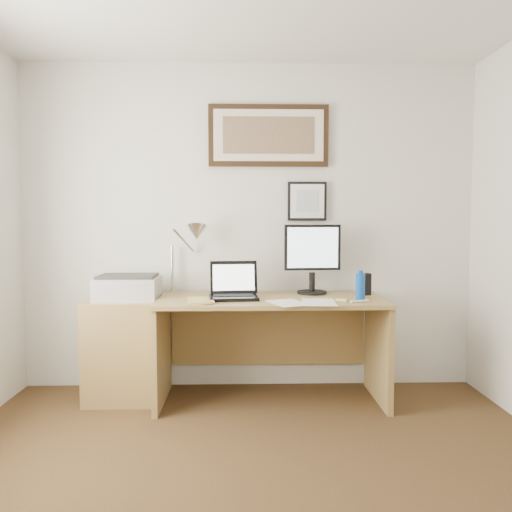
{
  "coord_description": "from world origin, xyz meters",
  "views": [
    {
      "loc": [
        -0.05,
        -1.89,
        1.3
      ],
      "look_at": [
        0.04,
        1.43,
        1.06
      ],
      "focal_mm": 35.0,
      "sensor_mm": 36.0,
      "label": 1
    }
  ],
  "objects_px": {
    "lcd_monitor": "(312,255)",
    "laptop": "(234,290)",
    "side_cabinet": "(123,350)",
    "printer": "(128,287)",
    "book": "(188,301)",
    "desk": "(270,328)",
    "water_bottle": "(360,287)"
  },
  "relations": [
    {
      "from": "side_cabinet",
      "to": "book",
      "type": "xyz_separation_m",
      "value": [
        0.5,
        -0.24,
        0.39
      ]
    },
    {
      "from": "side_cabinet",
      "to": "water_bottle",
      "type": "xyz_separation_m",
      "value": [
        1.69,
        -0.16,
        0.48
      ]
    },
    {
      "from": "lcd_monitor",
      "to": "printer",
      "type": "bearing_deg",
      "value": -175.7
    },
    {
      "from": "side_cabinet",
      "to": "printer",
      "type": "distance_m",
      "value": 0.46
    },
    {
      "from": "desk",
      "to": "laptop",
      "type": "xyz_separation_m",
      "value": [
        -0.26,
        -0.1,
        0.29
      ]
    },
    {
      "from": "desk",
      "to": "book",
      "type": "bearing_deg",
      "value": -154.6
    },
    {
      "from": "printer",
      "to": "side_cabinet",
      "type": "bearing_deg",
      "value": -143.05
    },
    {
      "from": "side_cabinet",
      "to": "desk",
      "type": "height_order",
      "value": "desk"
    },
    {
      "from": "water_bottle",
      "to": "book",
      "type": "relative_size",
      "value": 0.77
    },
    {
      "from": "book",
      "to": "laptop",
      "type": "xyz_separation_m",
      "value": [
        0.31,
        0.17,
        0.05
      ]
    },
    {
      "from": "water_bottle",
      "to": "lcd_monitor",
      "type": "distance_m",
      "value": 0.46
    },
    {
      "from": "printer",
      "to": "lcd_monitor",
      "type": "bearing_deg",
      "value": 4.3
    },
    {
      "from": "laptop",
      "to": "water_bottle",
      "type": "bearing_deg",
      "value": -5.98
    },
    {
      "from": "water_bottle",
      "to": "book",
      "type": "xyz_separation_m",
      "value": [
        -1.19,
        -0.08,
        -0.08
      ]
    },
    {
      "from": "laptop",
      "to": "printer",
      "type": "height_order",
      "value": "laptop"
    },
    {
      "from": "book",
      "to": "lcd_monitor",
      "type": "bearing_deg",
      "value": 22.37
    },
    {
      "from": "book",
      "to": "desk",
      "type": "bearing_deg",
      "value": 25.4
    },
    {
      "from": "side_cabinet",
      "to": "desk",
      "type": "xyz_separation_m",
      "value": [
        1.07,
        0.04,
        0.15
      ]
    },
    {
      "from": "side_cabinet",
      "to": "printer",
      "type": "relative_size",
      "value": 1.66
    },
    {
      "from": "side_cabinet",
      "to": "laptop",
      "type": "relative_size",
      "value": 2.02
    },
    {
      "from": "printer",
      "to": "water_bottle",
      "type": "bearing_deg",
      "value": -6.46
    },
    {
      "from": "laptop",
      "to": "lcd_monitor",
      "type": "relative_size",
      "value": 0.69
    },
    {
      "from": "lcd_monitor",
      "to": "book",
      "type": "bearing_deg",
      "value": -157.63
    },
    {
      "from": "desk",
      "to": "side_cabinet",
      "type": "bearing_deg",
      "value": -178.11
    },
    {
      "from": "side_cabinet",
      "to": "laptop",
      "type": "xyz_separation_m",
      "value": [
        0.81,
        -0.06,
        0.44
      ]
    },
    {
      "from": "side_cabinet",
      "to": "desk",
      "type": "relative_size",
      "value": 0.46
    },
    {
      "from": "lcd_monitor",
      "to": "laptop",
      "type": "bearing_deg",
      "value": -161.51
    },
    {
      "from": "printer",
      "to": "laptop",
      "type": "bearing_deg",
      "value": -7.02
    },
    {
      "from": "laptop",
      "to": "book",
      "type": "bearing_deg",
      "value": -150.78
    },
    {
      "from": "desk",
      "to": "lcd_monitor",
      "type": "distance_m",
      "value": 0.62
    },
    {
      "from": "water_bottle",
      "to": "laptop",
      "type": "bearing_deg",
      "value": 174.02
    },
    {
      "from": "side_cabinet",
      "to": "desk",
      "type": "distance_m",
      "value": 1.08
    }
  ]
}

